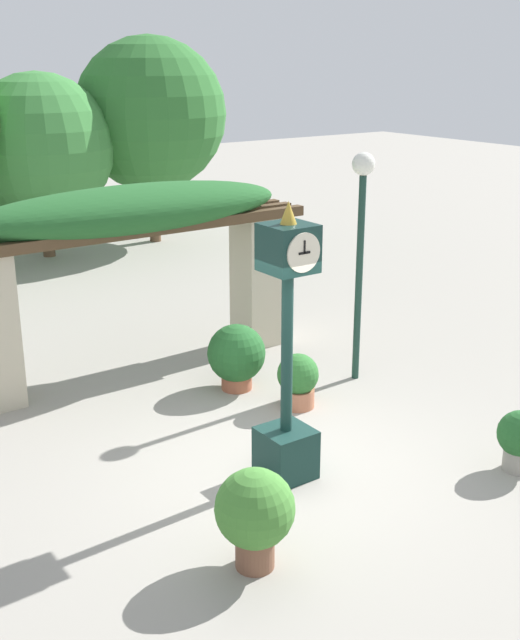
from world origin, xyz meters
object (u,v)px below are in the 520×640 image
object	(u,v)px
potted_plant_near_left	(236,355)
pedestal_clock	(287,364)
potted_plant_near_right	(298,380)
potted_plant_far_left	(255,513)
potted_plant_far_right	(520,438)
lamp_post	(361,222)

from	to	relation	value
potted_plant_near_left	pedestal_clock	bearing A→B (deg)	-111.09
potted_plant_near_right	potted_plant_far_left	distance (m)	3.59
potted_plant_far_left	potted_plant_far_right	world-z (taller)	potted_plant_far_left
potted_plant_near_right	potted_plant_far_right	size ratio (longest dim) A/B	1.04
pedestal_clock	lamp_post	distance (m)	3.23
potted_plant_near_left	potted_plant_far_right	world-z (taller)	potted_plant_near_left
potted_plant_near_left	potted_plant_far_left	xyz separation A→B (m)	(-2.16, -3.56, 0.06)
pedestal_clock	potted_plant_near_right	size ratio (longest dim) A/B	4.18
potted_plant_far_right	lamp_post	bearing A→B (deg)	84.31
pedestal_clock	potted_plant_far_right	bearing A→B (deg)	-32.27
potted_plant_near_right	pedestal_clock	bearing A→B (deg)	-131.76
pedestal_clock	potted_plant_far_left	size ratio (longest dim) A/B	3.17
potted_plant_far_left	potted_plant_far_right	xyz separation A→B (m)	(3.49, -0.23, -0.17)
potted_plant_near_left	potted_plant_far_left	world-z (taller)	potted_plant_far_left
potted_plant_far_right	potted_plant_near_left	bearing A→B (deg)	109.29
potted_plant_near_left	potted_plant_near_right	xyz separation A→B (m)	(0.33, -0.98, -0.12)
pedestal_clock	potted_plant_far_right	xyz separation A→B (m)	(2.24, -1.42, -0.94)
lamp_post	potted_plant_far_left	bearing A→B (deg)	-142.71
potted_plant_near_right	lamp_post	xyz separation A→B (m)	(1.31, 0.31, 1.93)
potted_plant_near_left	potted_plant_far_right	distance (m)	4.02
potted_plant_far_left	potted_plant_far_right	size ratio (longest dim) A/B	1.36
lamp_post	pedestal_clock	bearing A→B (deg)	-146.23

